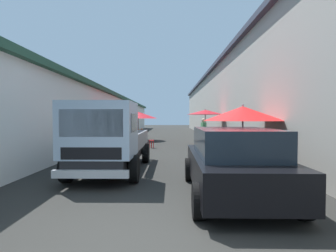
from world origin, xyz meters
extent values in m
plane|color=#282826|center=(13.50, 0.00, 0.00)|extent=(90.00, 90.00, 0.00)
cube|color=silver|center=(15.75, 7.27, 1.65)|extent=(49.50, 7.00, 3.30)
cube|color=#284C38|center=(15.75, 7.27, 3.42)|extent=(49.80, 7.50, 0.24)
cube|color=#A39E93|center=(15.75, -7.27, 2.70)|extent=(49.50, 7.00, 5.39)
cube|color=#383D4C|center=(15.75, -7.27, 5.51)|extent=(49.80, 7.50, 0.24)
cylinder|color=#9E9EA3|center=(15.98, 1.95, 1.06)|extent=(0.06, 0.06, 2.13)
cone|color=red|center=(15.98, 1.95, 1.88)|extent=(2.85, 2.85, 0.49)
sphere|color=#9E9EA3|center=(15.98, 1.95, 2.17)|extent=(0.07, 0.07, 0.07)
cube|color=#9E7547|center=(15.97, 1.98, 0.41)|extent=(0.90, 0.72, 0.81)
sphere|color=orange|center=(15.77, 2.20, 0.86)|extent=(0.09, 0.09, 0.09)
sphere|color=orange|center=(15.67, 2.20, 0.86)|extent=(0.09, 0.09, 0.09)
sphere|color=orange|center=(16.26, 1.73, 0.86)|extent=(0.09, 0.09, 0.09)
sphere|color=orange|center=(15.93, 1.96, 0.86)|extent=(0.09, 0.09, 0.09)
sphere|color=orange|center=(15.97, 2.22, 0.91)|extent=(0.09, 0.09, 0.09)
sphere|color=orange|center=(16.17, 2.13, 0.86)|extent=(0.09, 0.09, 0.09)
cylinder|color=#9E9EA3|center=(11.65, 2.81, 1.05)|extent=(0.06, 0.06, 2.10)
cone|color=red|center=(11.65, 2.81, 1.94)|extent=(2.44, 2.44, 0.31)
sphere|color=#9E9EA3|center=(11.65, 2.81, 2.14)|extent=(0.07, 0.07, 0.07)
cube|color=brown|center=(11.66, 2.84, 0.37)|extent=(0.85, 0.77, 0.73)
sphere|color=orange|center=(11.70, 2.78, 0.83)|extent=(0.09, 0.09, 0.09)
sphere|color=orange|center=(11.81, 2.89, 0.78)|extent=(0.09, 0.09, 0.09)
sphere|color=orange|center=(11.68, 2.97, 0.78)|extent=(0.09, 0.09, 0.09)
sphere|color=orange|center=(11.63, 2.93, 0.78)|extent=(0.09, 0.09, 0.09)
cylinder|color=#9E9EA3|center=(13.23, -2.63, 1.10)|extent=(0.06, 0.06, 2.19)
cone|color=red|center=(13.23, -2.63, 2.04)|extent=(2.33, 2.33, 0.30)
sphere|color=#9E9EA3|center=(13.23, -2.63, 2.23)|extent=(0.07, 0.07, 0.07)
cube|color=#9E7547|center=(13.42, -2.71, 0.39)|extent=(0.99, 0.66, 0.77)
sphere|color=orange|center=(13.08, -2.59, 0.82)|extent=(0.09, 0.09, 0.09)
sphere|color=orange|center=(13.33, -2.85, 0.82)|extent=(0.09, 0.09, 0.09)
sphere|color=orange|center=(13.55, -2.69, 0.82)|extent=(0.09, 0.09, 0.09)
sphere|color=orange|center=(13.62, -2.82, 0.82)|extent=(0.09, 0.09, 0.09)
cylinder|color=#9E9EA3|center=(5.29, -2.75, 1.03)|extent=(0.06, 0.06, 2.06)
cone|color=red|center=(5.29, -2.75, 1.82)|extent=(2.60, 2.60, 0.48)
sphere|color=#9E9EA3|center=(5.29, -2.75, 2.10)|extent=(0.07, 0.07, 0.07)
cube|color=#9E7547|center=(5.25, -2.55, 0.39)|extent=(0.74, 0.74, 0.77)
sphere|color=orange|center=(5.40, -2.50, 0.87)|extent=(0.09, 0.09, 0.09)
sphere|color=orange|center=(5.27, -2.50, 0.82)|extent=(0.09, 0.09, 0.09)
sphere|color=orange|center=(5.45, -2.35, 0.82)|extent=(0.09, 0.09, 0.09)
sphere|color=orange|center=(5.42, -2.30, 0.82)|extent=(0.09, 0.09, 0.09)
sphere|color=orange|center=(5.43, -2.43, 0.82)|extent=(0.09, 0.09, 0.09)
sphere|color=orange|center=(5.38, -2.64, 0.82)|extent=(0.09, 0.09, 0.09)
cube|color=black|center=(2.25, -1.68, 0.57)|extent=(3.93, 1.80, 0.64)
cube|color=#19232D|center=(2.10, -1.68, 1.17)|extent=(2.37, 1.56, 0.56)
cube|color=black|center=(4.15, -1.72, 0.35)|extent=(0.13, 1.65, 0.20)
cube|color=silver|center=(4.19, -1.13, 0.63)|extent=(0.06, 0.24, 0.14)
cube|color=silver|center=(4.16, -2.30, 0.63)|extent=(0.06, 0.24, 0.14)
cylinder|color=black|center=(3.59, -0.85, 0.30)|extent=(0.60, 0.21, 0.60)
cylinder|color=black|center=(3.55, -2.57, 0.30)|extent=(0.60, 0.21, 0.60)
cylinder|color=black|center=(0.94, -0.79, 0.30)|extent=(0.60, 0.21, 0.60)
cylinder|color=black|center=(0.90, -2.51, 0.30)|extent=(0.60, 0.21, 0.60)
cube|color=black|center=(4.99, 1.45, 0.50)|extent=(4.82, 1.52, 0.36)
cube|color=#ADC6E0|center=(3.35, 1.46, 1.38)|extent=(1.55, 1.77, 1.40)
cube|color=#19232D|center=(2.62, 1.47, 1.55)|extent=(0.08, 1.47, 0.63)
cube|color=#19232D|center=(3.35, 1.46, 1.55)|extent=(1.06, 1.79, 0.45)
cube|color=black|center=(2.61, 1.47, 0.86)|extent=(0.07, 1.40, 0.28)
cube|color=silver|center=(2.53, 1.47, 0.40)|extent=(0.14, 1.75, 0.18)
cube|color=gray|center=(5.80, 0.61, 0.93)|extent=(3.16, 0.09, 0.50)
cube|color=gray|center=(5.81, 2.26, 0.93)|extent=(3.16, 0.09, 0.50)
cube|color=gray|center=(7.36, 1.42, 0.93)|extent=(0.08, 1.65, 0.50)
cylinder|color=black|center=(3.35, 0.59, 0.36)|extent=(0.72, 0.23, 0.72)
cylinder|color=black|center=(3.36, 2.34, 0.36)|extent=(0.72, 0.23, 0.72)
cylinder|color=black|center=(6.42, 0.56, 0.36)|extent=(0.72, 0.23, 0.72)
cylinder|color=black|center=(6.44, 2.31, 0.36)|extent=(0.72, 0.23, 0.72)
cylinder|color=#232328|center=(11.10, -2.26, 0.41)|extent=(0.14, 0.14, 0.81)
cylinder|color=#232328|center=(11.27, -2.23, 0.41)|extent=(0.14, 0.14, 0.81)
cube|color=#4C8C59|center=(11.19, -2.24, 1.12)|extent=(0.50, 0.27, 0.61)
sphere|color=tan|center=(11.19, -2.24, 1.54)|extent=(0.22, 0.22, 0.22)
cylinder|color=#4C8C59|center=(10.90, -2.28, 1.15)|extent=(0.08, 0.08, 0.55)
cylinder|color=#4C8C59|center=(11.47, -2.20, 1.15)|extent=(0.08, 0.08, 0.55)
cylinder|color=navy|center=(13.66, 2.20, 0.38)|extent=(0.14, 0.14, 0.77)
cylinder|color=navy|center=(13.80, 2.27, 0.38)|extent=(0.14, 0.14, 0.77)
cube|color=#4C8C59|center=(13.73, 2.23, 1.05)|extent=(0.49, 0.36, 0.57)
sphere|color=tan|center=(13.73, 2.23, 1.45)|extent=(0.21, 0.21, 0.21)
cylinder|color=#4C8C59|center=(13.48, 2.12, 1.08)|extent=(0.08, 0.08, 0.52)
cylinder|color=#4C8C59|center=(13.98, 2.34, 1.08)|extent=(0.08, 0.08, 0.52)
cylinder|color=black|center=(15.02, 2.23, 0.22)|extent=(0.45, 0.18, 0.44)
cylinder|color=black|center=(13.80, 1.96, 0.22)|extent=(0.45, 0.20, 0.44)
cube|color=black|center=(14.36, 2.09, 0.27)|extent=(0.94, 0.47, 0.08)
ellipsoid|color=black|center=(14.07, 2.02, 0.64)|extent=(0.60, 0.37, 0.20)
cube|color=black|center=(14.97, 2.22, 0.67)|extent=(0.21, 0.34, 0.56)
cylinder|color=silver|center=(14.90, 2.20, 0.77)|extent=(0.28, 0.12, 0.68)
cylinder|color=black|center=(14.82, 2.19, 1.12)|extent=(0.54, 0.15, 0.04)
cylinder|color=red|center=(11.16, 0.66, 0.42)|extent=(0.30, 0.30, 0.03)
cylinder|color=red|center=(11.28, 0.66, 0.21)|extent=(0.04, 0.04, 0.42)
cylinder|color=red|center=(11.16, 0.77, 0.21)|extent=(0.04, 0.04, 0.42)
cylinder|color=red|center=(11.05, 0.66, 0.21)|extent=(0.04, 0.04, 0.42)
cylinder|color=red|center=(11.16, 0.55, 0.21)|extent=(0.04, 0.04, 0.42)
camera|label=1|loc=(-3.34, -0.30, 1.67)|focal=27.93mm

